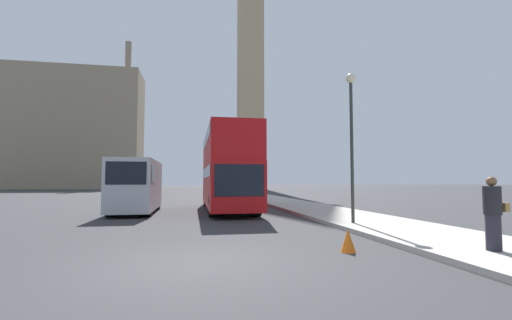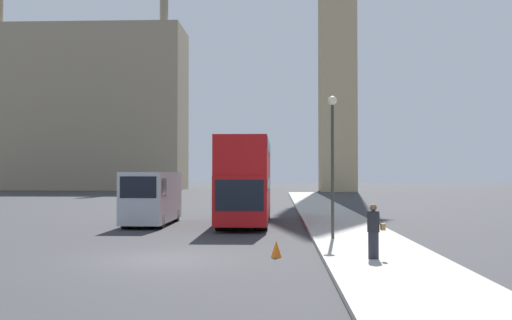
# 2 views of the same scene
# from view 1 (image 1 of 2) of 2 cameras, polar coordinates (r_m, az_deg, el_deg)

# --- Properties ---
(ground_plane) EXTENTS (300.00, 300.00, 0.00)m
(ground_plane) POSITION_cam_1_polar(r_m,az_deg,el_deg) (7.37, -9.99, -16.71)
(ground_plane) COLOR #333335
(sidewalk_strip) EXTENTS (3.70, 120.00, 0.15)m
(sidewalk_strip) POSITION_cam_1_polar(r_m,az_deg,el_deg) (10.11, 33.87, -12.11)
(sidewalk_strip) COLOR #ADA89E
(sidewalk_strip) RESTS_ON ground_plane
(clock_tower) EXTENTS (5.74, 5.91, 73.56)m
(clock_tower) POSITION_cam_1_polar(r_m,az_deg,el_deg) (83.80, -0.95, 21.91)
(clock_tower) COLOR tan
(clock_tower) RESTS_ON ground_plane
(building_block_distant) EXTENTS (31.35, 11.09, 32.73)m
(building_block_distant) POSITION_cam_1_polar(r_m,az_deg,el_deg) (88.38, -28.79, 4.53)
(building_block_distant) COLOR gray
(building_block_distant) RESTS_ON ground_plane
(red_double_decker_bus) EXTENTS (2.49, 10.43, 4.47)m
(red_double_decker_bus) POSITION_cam_1_polar(r_m,az_deg,el_deg) (19.92, -4.80, -1.26)
(red_double_decker_bus) COLOR #B71114
(red_double_decker_bus) RESTS_ON ground_plane
(white_van) EXTENTS (2.08, 6.10, 2.77)m
(white_van) POSITION_cam_1_polar(r_m,az_deg,el_deg) (19.21, -19.30, -3.97)
(white_van) COLOR #B2B7BC
(white_van) RESTS_ON ground_plane
(pedestrian) EXTENTS (0.52, 0.36, 1.64)m
(pedestrian) POSITION_cam_1_polar(r_m,az_deg,el_deg) (9.32, 34.77, -7.32)
(pedestrian) COLOR #23232D
(pedestrian) RESTS_ON sidewalk_strip
(street_lamp) EXTENTS (0.36, 0.36, 5.62)m
(street_lamp) POSITION_cam_1_polar(r_m,az_deg,el_deg) (13.42, 15.61, 5.86)
(street_lamp) COLOR #2D332D
(street_lamp) RESTS_ON sidewalk_strip
(traffic_cone) EXTENTS (0.36, 0.36, 0.55)m
(traffic_cone) POSITION_cam_1_polar(r_m,az_deg,el_deg) (8.63, 15.09, -12.83)
(traffic_cone) COLOR orange
(traffic_cone) RESTS_ON ground_plane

